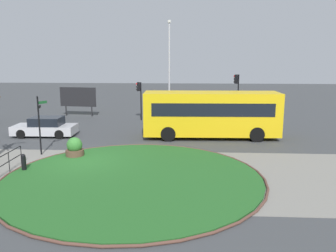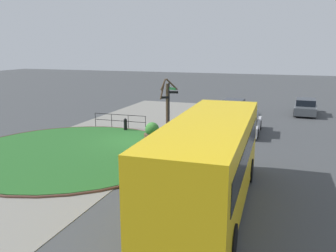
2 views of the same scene
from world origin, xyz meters
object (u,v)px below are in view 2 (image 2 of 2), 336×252
at_px(planter_near_signpost, 152,132).
at_px(bus_yellow, 210,161).
at_px(car_near_lane, 233,108).
at_px(street_tree_bare, 167,101).
at_px(bollard_foreground, 125,125).
at_px(car_trailing, 245,124).
at_px(signpost_directional, 169,104).
at_px(car_far_lane, 305,107).

bearing_deg(planter_near_signpost, bus_yellow, 33.86).
bearing_deg(car_near_lane, planter_near_signpost, -16.36).
bearing_deg(car_near_lane, street_tree_bare, -33.20).
height_order(planter_near_signpost, street_tree_bare, street_tree_bare).
height_order(car_near_lane, planter_near_signpost, car_near_lane).
relative_size(bollard_foreground, car_near_lane, 0.23).
height_order(bus_yellow, car_trailing, bus_yellow).
bearing_deg(signpost_directional, car_far_lane, 139.69).
relative_size(bus_yellow, car_near_lane, 2.35).
bearing_deg(bollard_foreground, car_far_lane, 132.31).
height_order(bollard_foreground, car_near_lane, car_near_lane).
height_order(car_trailing, street_tree_bare, street_tree_bare).
bearing_deg(street_tree_bare, signpost_directional, 22.35).
bearing_deg(car_near_lane, bollard_foreground, -33.38).
xyz_separation_m(signpost_directional, street_tree_bare, (-2.41, -0.99, -0.18)).
xyz_separation_m(bollard_foreground, car_near_lane, (-8.43, 6.04, 0.16)).
relative_size(planter_near_signpost, street_tree_bare, 0.33).
bearing_deg(planter_near_signpost, signpost_directional, 169.05).
bearing_deg(bollard_foreground, car_near_lane, 144.36).
bearing_deg(signpost_directional, bollard_foreground, -82.37).
height_order(signpost_directional, bollard_foreground, signpost_directional).
height_order(bollard_foreground, car_trailing, car_trailing).
distance_m(car_near_lane, planter_near_signpost, 10.67).
relative_size(signpost_directional, car_near_lane, 0.86).
bearing_deg(planter_near_signpost, bollard_foreground, -122.53).
bearing_deg(car_far_lane, car_near_lane, 114.19).
xyz_separation_m(car_near_lane, street_tree_bare, (5.61, -4.00, 1.17)).
relative_size(car_near_lane, planter_near_signpost, 3.48).
bearing_deg(car_near_lane, car_trailing, 17.96).
bearing_deg(bollard_foreground, street_tree_bare, 144.02).
distance_m(bus_yellow, car_near_lane, 18.22).
distance_m(bus_yellow, car_trailing, 11.85).
height_order(bollard_foreground, bus_yellow, bus_yellow).
bearing_deg(signpost_directional, car_trailing, 110.06).
distance_m(bollard_foreground, street_tree_bare, 3.73).
relative_size(car_near_lane, street_tree_bare, 1.14).
bearing_deg(planter_near_signpost, car_far_lane, 143.55).
relative_size(signpost_directional, car_trailing, 0.77).
bearing_deg(car_trailing, bus_yellow, 179.78).
bearing_deg(car_near_lane, car_far_lane, 114.29).
bearing_deg(bollard_foreground, planter_near_signpost, 57.47).
xyz_separation_m(signpost_directional, car_near_lane, (-8.02, 3.00, -1.34)).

